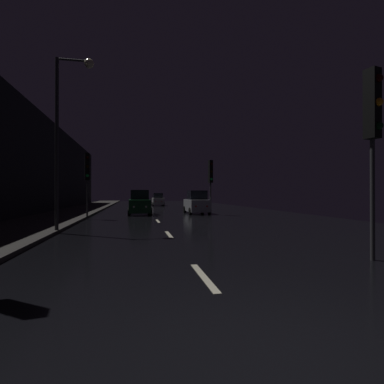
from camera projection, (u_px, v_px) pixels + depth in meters
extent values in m
cube|color=black|center=(151.00, 213.00, 27.46)|extent=(26.53, 84.00, 0.02)
cube|color=#33302D|center=(71.00, 213.00, 26.11)|extent=(4.40, 84.00, 0.15)
cube|color=black|center=(25.00, 159.00, 22.20)|extent=(0.80, 63.00, 8.77)
cube|color=beige|center=(204.00, 277.00, 6.36)|extent=(0.16, 2.20, 0.01)
cube|color=beige|center=(169.00, 235.00, 12.84)|extent=(0.16, 2.20, 0.01)
cube|color=beige|center=(158.00, 221.00, 19.14)|extent=(0.16, 2.20, 0.01)
cube|color=beige|center=(152.00, 214.00, 25.96)|extent=(0.16, 2.20, 0.01)
cylinder|color=#38383A|center=(87.00, 200.00, 20.56)|extent=(0.12, 0.12, 2.75)
cube|color=black|center=(87.00, 167.00, 20.58)|extent=(0.37, 0.39, 1.90)
sphere|color=black|center=(87.00, 157.00, 20.41)|extent=(0.22, 0.22, 0.22)
sphere|color=black|center=(87.00, 166.00, 20.41)|extent=(0.22, 0.22, 0.22)
sphere|color=#19D84C|center=(87.00, 175.00, 20.41)|extent=(0.22, 0.22, 0.22)
cylinder|color=#38383A|center=(211.00, 199.00, 24.61)|extent=(0.12, 0.12, 2.70)
cube|color=black|center=(211.00, 171.00, 24.62)|extent=(0.36, 0.39, 1.90)
sphere|color=black|center=(211.00, 164.00, 24.46)|extent=(0.22, 0.22, 0.22)
sphere|color=black|center=(211.00, 171.00, 24.45)|extent=(0.22, 0.22, 0.22)
sphere|color=#19D84C|center=(211.00, 179.00, 24.45)|extent=(0.22, 0.22, 0.22)
cylinder|color=#38383A|center=(373.00, 199.00, 7.95)|extent=(0.12, 0.12, 3.30)
cube|color=black|center=(372.00, 104.00, 7.96)|extent=(0.37, 0.40, 1.90)
sphere|color=black|center=(379.00, 78.00, 7.80)|extent=(0.22, 0.22, 0.22)
sphere|color=orange|center=(379.00, 102.00, 7.80)|extent=(0.22, 0.22, 0.22)
sphere|color=black|center=(379.00, 126.00, 7.80)|extent=(0.22, 0.22, 0.22)
cylinder|color=#2D2D30|center=(57.00, 145.00, 13.35)|extent=(0.16, 0.16, 8.01)
cylinder|color=#2D2D30|center=(73.00, 60.00, 13.50)|extent=(1.40, 0.10, 0.10)
sphere|color=beige|center=(89.00, 63.00, 13.63)|extent=(0.44, 0.44, 0.44)
cube|color=#0F3819|center=(140.00, 206.00, 25.09)|extent=(1.75, 4.08, 1.07)
cube|color=black|center=(140.00, 195.00, 25.23)|extent=(1.49, 2.04, 0.82)
cylinder|color=black|center=(151.00, 212.00, 23.85)|extent=(0.21, 0.62, 0.62)
cylinder|color=black|center=(129.00, 212.00, 23.52)|extent=(0.21, 0.62, 0.62)
cylinder|color=black|center=(149.00, 210.00, 26.65)|extent=(0.21, 0.62, 0.62)
cylinder|color=black|center=(130.00, 210.00, 26.32)|extent=(0.21, 0.62, 0.62)
sphere|color=white|center=(146.00, 207.00, 23.21)|extent=(0.18, 0.18, 0.18)
sphere|color=white|center=(134.00, 207.00, 23.03)|extent=(0.18, 0.18, 0.18)
sphere|color=red|center=(145.00, 205.00, 27.14)|extent=(0.18, 0.18, 0.18)
sphere|color=red|center=(134.00, 205.00, 26.96)|extent=(0.18, 0.18, 0.18)
cube|color=#A5A8AD|center=(197.00, 205.00, 26.32)|extent=(1.72, 4.01, 1.05)
cube|color=black|center=(197.00, 195.00, 26.18)|extent=(1.46, 2.00, 0.80)
cylinder|color=black|center=(185.00, 209.00, 27.53)|extent=(0.21, 0.61, 0.61)
cylinder|color=black|center=(202.00, 209.00, 27.85)|extent=(0.21, 0.61, 0.61)
cylinder|color=black|center=(190.00, 211.00, 24.78)|extent=(0.21, 0.61, 0.61)
cylinder|color=black|center=(210.00, 211.00, 25.10)|extent=(0.21, 0.61, 0.61)
sphere|color=slate|center=(188.00, 205.00, 28.16)|extent=(0.17, 0.17, 0.17)
sphere|color=slate|center=(197.00, 204.00, 28.34)|extent=(0.17, 0.17, 0.17)
sphere|color=red|center=(196.00, 206.00, 24.30)|extent=(0.17, 0.17, 0.17)
sphere|color=red|center=(207.00, 206.00, 24.48)|extent=(0.17, 0.17, 0.17)
cube|color=silver|center=(158.00, 201.00, 43.18)|extent=(1.55, 3.61, 0.95)
cube|color=black|center=(158.00, 195.00, 43.06)|extent=(1.32, 1.81, 0.72)
cylinder|color=black|center=(152.00, 204.00, 44.28)|extent=(0.19, 0.55, 0.55)
cylinder|color=black|center=(162.00, 203.00, 44.57)|extent=(0.19, 0.55, 0.55)
cylinder|color=black|center=(153.00, 204.00, 41.79)|extent=(0.19, 0.55, 0.55)
cylinder|color=black|center=(164.00, 204.00, 42.08)|extent=(0.19, 0.55, 0.55)
sphere|color=slate|center=(154.00, 201.00, 44.84)|extent=(0.15, 0.15, 0.15)
sphere|color=slate|center=(160.00, 201.00, 45.00)|extent=(0.15, 0.15, 0.15)
sphere|color=red|center=(156.00, 201.00, 41.36)|extent=(0.15, 0.15, 0.15)
sphere|color=red|center=(162.00, 201.00, 41.53)|extent=(0.15, 0.15, 0.15)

